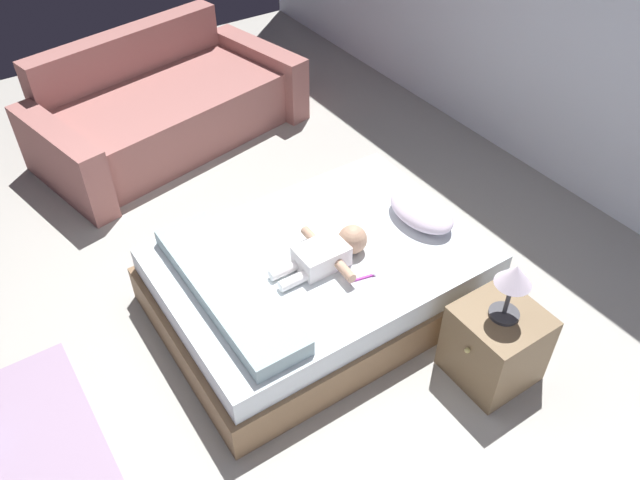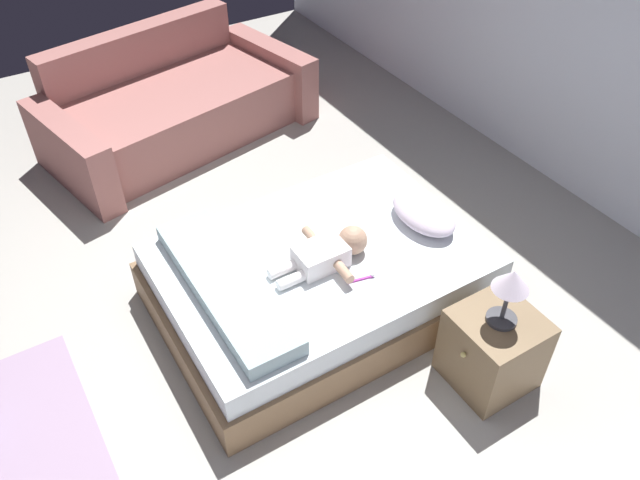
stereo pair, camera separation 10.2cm
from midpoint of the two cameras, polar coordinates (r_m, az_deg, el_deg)
ground_plane at (r=3.99m, az=-9.67°, el=-6.96°), size 8.00×8.00×0.00m
wall_behind_bed at (r=4.87m, az=24.13°, el=18.36°), size 8.00×0.12×2.61m
bed at (r=3.89m, az=0.76°, el=-3.44°), size 1.37×1.94×0.41m
pillow at (r=3.98m, az=10.09°, el=2.42°), size 0.49×0.31×0.14m
baby at (r=3.64m, az=1.63°, el=-1.12°), size 0.50×0.62×0.17m
toothbrush at (r=3.58m, az=4.67°, el=-3.50°), size 0.05×0.16×0.02m
couch at (r=5.57m, az=-12.71°, el=11.84°), size 1.56×2.34×0.82m
nightstand at (r=3.61m, az=16.15°, el=-9.46°), size 0.43×0.46×0.47m
lamp at (r=3.25m, az=17.76°, el=-3.91°), size 0.19×0.19×0.35m
blanket at (r=3.51m, az=-7.68°, el=-4.08°), size 1.23×0.33×0.10m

